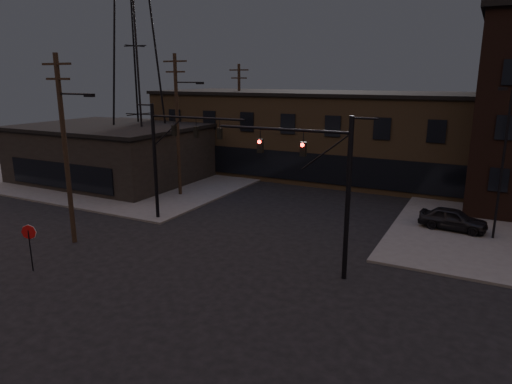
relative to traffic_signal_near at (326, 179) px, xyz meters
The scene contains 14 objects.
ground 8.56m from the traffic_signal_near, 139.97° to the right, with size 140.00×140.00×0.00m, color black.
sidewalk_nw 32.84m from the traffic_signal_near, 147.39° to the left, with size 30.00×30.00×0.15m, color #474744.
building_row 24.12m from the traffic_signal_near, 102.84° to the left, with size 40.00×12.00×8.00m, color brown.
building_left 27.95m from the traffic_signal_near, 155.60° to the left, with size 16.00×12.00×5.00m, color black.
traffic_signal_near is the anchor object (origin of this frame).
traffic_signal_far 12.57m from the traffic_signal_near, 163.83° to the left, with size 7.12×0.24×8.00m.
stop_sign 15.17m from the traffic_signal_near, 154.10° to the right, with size 0.72×0.33×2.48m.
utility_pole_near 15.03m from the traffic_signal_near, behind, with size 3.70×0.28×11.00m.
utility_pole_mid 18.47m from the traffic_signal_near, 148.97° to the left, with size 3.70×0.28×11.50m.
utility_pole_far 27.33m from the traffic_signal_near, 128.10° to the left, with size 2.20×0.28×11.00m.
transmission_tower 28.02m from the traffic_signal_near, 149.97° to the left, with size 7.00×7.00×25.00m, color black, non-canonical shape.
lot_light_a 12.21m from the traffic_signal_near, 51.18° to the left, with size 1.50×0.28×9.14m.
parked_car_lot_a 12.10m from the traffic_signal_near, 62.42° to the left, with size 1.66×4.12×1.40m, color black.
car_crossing 21.64m from the traffic_signal_near, 99.84° to the left, with size 1.58×4.53×1.49m, color black.
Camera 1 is at (12.22, -16.07, 9.70)m, focal length 32.00 mm.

